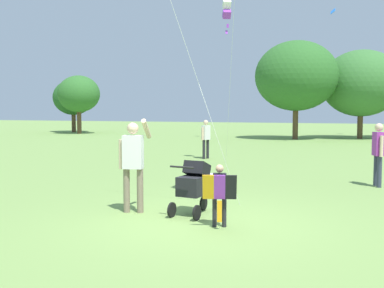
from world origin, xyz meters
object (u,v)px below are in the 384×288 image
object	(u,v)px
person_sitting_far	(378,149)
stroller	(194,183)
person_red_shirt	(206,136)
cooler_box	(215,181)
kite_orange_delta	(227,10)
person_adult_flyer	(133,159)
child_with_butterfly_kite	(220,190)

from	to	relation	value
person_sitting_far	stroller	bearing A→B (deg)	-127.26
person_red_shirt	cooler_box	distance (m)	6.88
person_sitting_far	kite_orange_delta	bearing A→B (deg)	143.05
person_red_shirt	person_sitting_far	distance (m)	7.89
stroller	person_red_shirt	bearing A→B (deg)	106.51
person_adult_flyer	stroller	bearing A→B (deg)	11.19
child_with_butterfly_kite	person_adult_flyer	bearing A→B (deg)	164.61
stroller	kite_orange_delta	world-z (taller)	kite_orange_delta
person_adult_flyer	stroller	world-z (taller)	person_adult_flyer
stroller	person_sitting_far	size ratio (longest dim) A/B	0.68
person_adult_flyer	person_red_shirt	world-z (taller)	person_adult_flyer
stroller	person_sitting_far	world-z (taller)	person_sitting_far
stroller	person_sitting_far	bearing A→B (deg)	52.74
person_adult_flyer	person_red_shirt	bearing A→B (deg)	99.53
person_red_shirt	person_sitting_far	bearing A→B (deg)	-38.02
child_with_butterfly_kite	person_red_shirt	distance (m)	10.71
kite_orange_delta	person_red_shirt	world-z (taller)	kite_orange_delta
kite_orange_delta	person_red_shirt	distance (m)	4.93
stroller	cooler_box	world-z (taller)	stroller
cooler_box	kite_orange_delta	bearing A→B (deg)	102.33
kite_orange_delta	person_red_shirt	size ratio (longest dim) A/B	3.83
child_with_butterfly_kite	stroller	bearing A→B (deg)	133.58
cooler_box	person_sitting_far	bearing A→B (deg)	22.00
person_red_shirt	person_sitting_far	size ratio (longest dim) A/B	0.96
kite_orange_delta	child_with_butterfly_kite	bearing A→B (deg)	-75.42
kite_orange_delta	stroller	bearing A→B (deg)	-78.79
person_sitting_far	person_red_shirt	bearing A→B (deg)	141.98
person_sitting_far	cooler_box	world-z (taller)	person_sitting_far
child_with_butterfly_kite	stroller	size ratio (longest dim) A/B	0.96
stroller	child_with_butterfly_kite	bearing A→B (deg)	-46.42
kite_orange_delta	cooler_box	size ratio (longest dim) A/B	13.39
child_with_butterfly_kite	person_red_shirt	size ratio (longest dim) A/B	0.68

